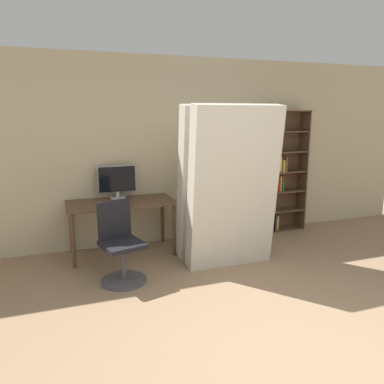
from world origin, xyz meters
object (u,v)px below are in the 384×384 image
at_px(office_chair, 121,250).
at_px(monitor, 117,181).
at_px(bookshelf, 279,172).
at_px(mattress_near, 234,188).
at_px(mattress_far, 220,183).

bearing_deg(office_chair, monitor, 82.31).
bearing_deg(bookshelf, office_chair, -158.52).
distance_m(monitor, office_chair, 1.23).
height_order(bookshelf, mattress_near, mattress_near).
height_order(office_chair, mattress_far, mattress_far).
distance_m(monitor, bookshelf, 2.61).
distance_m(bookshelf, mattress_far, 1.55).
bearing_deg(monitor, bookshelf, 0.44).
xyz_separation_m(monitor, mattress_near, (1.25, -1.12, 0.03)).
distance_m(office_chair, mattress_near, 1.53).
relative_size(bookshelf, mattress_near, 0.97).
height_order(monitor, bookshelf, bookshelf).
relative_size(office_chair, mattress_near, 0.46).
bearing_deg(bookshelf, mattress_far, -151.78).
xyz_separation_m(monitor, bookshelf, (2.61, 0.02, -0.02)).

